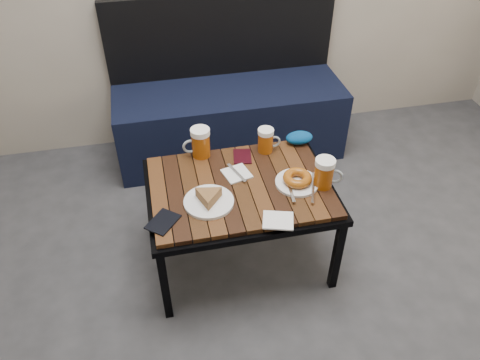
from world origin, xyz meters
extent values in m
cube|color=black|center=(0.03, 1.74, 0.23)|extent=(1.40, 0.50, 0.45)
cube|color=black|center=(0.03, 1.97, 0.70)|extent=(1.40, 0.05, 0.50)
cube|color=black|center=(-0.49, 0.55, 0.21)|extent=(0.03, 0.03, 0.42)
cube|color=black|center=(0.29, 0.55, 0.21)|extent=(0.04, 0.03, 0.42)
cube|color=black|center=(-0.49, 1.11, 0.21)|extent=(0.03, 0.04, 0.42)
cube|color=black|center=(0.29, 1.11, 0.21)|extent=(0.04, 0.04, 0.42)
cube|color=black|center=(-0.10, 0.83, 0.43)|extent=(0.84, 0.62, 0.03)
cube|color=#3E1D0E|center=(-0.10, 0.83, 0.46)|extent=(0.80, 0.58, 0.02)
cylinder|color=#99470C|center=(-0.23, 1.09, 0.53)|extent=(0.09, 0.09, 0.12)
cylinder|color=white|center=(-0.23, 1.09, 0.61)|extent=(0.09, 0.09, 0.03)
torus|color=#8C999E|center=(-0.29, 1.09, 0.53)|extent=(0.08, 0.02, 0.07)
cylinder|color=#99470C|center=(0.08, 1.06, 0.52)|extent=(0.08, 0.08, 0.10)
cylinder|color=white|center=(0.08, 1.06, 0.58)|extent=(0.08, 0.08, 0.02)
torus|color=#8C999E|center=(0.12, 1.05, 0.52)|extent=(0.06, 0.02, 0.06)
cylinder|color=#99470C|center=(0.26, 0.75, 0.53)|extent=(0.11, 0.11, 0.12)
cylinder|color=white|center=(0.26, 0.75, 0.60)|extent=(0.09, 0.09, 0.03)
torus|color=#8C999E|center=(0.31, 0.73, 0.53)|extent=(0.07, 0.04, 0.07)
cylinder|color=white|center=(-0.26, 0.74, 0.48)|extent=(0.22, 0.22, 0.01)
cylinder|color=white|center=(0.15, 0.78, 0.48)|extent=(0.20, 0.20, 0.01)
torus|color=#85350C|center=(0.15, 0.78, 0.51)|extent=(0.13, 0.13, 0.04)
cube|color=#A5A8AD|center=(0.21, 0.73, 0.49)|extent=(0.08, 0.20, 0.00)
cube|color=#A5A8AD|center=(0.11, 0.73, 0.49)|extent=(0.03, 0.15, 0.00)
cube|color=white|center=(-0.10, 0.91, 0.48)|extent=(0.14, 0.14, 0.01)
cube|color=#A5A8AD|center=(-0.10, 0.91, 0.48)|extent=(0.06, 0.15, 0.00)
cube|color=white|center=(0.01, 0.57, 0.48)|extent=(0.15, 0.14, 0.01)
cube|color=black|center=(-0.46, 0.66, 0.48)|extent=(0.16, 0.16, 0.01)
cube|color=black|center=(-0.04, 1.03, 0.47)|extent=(0.10, 0.13, 0.01)
ellipsoid|color=navy|center=(0.26, 1.09, 0.50)|extent=(0.14, 0.09, 0.06)
camera|label=1|loc=(-0.44, -0.74, 1.83)|focal=35.00mm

